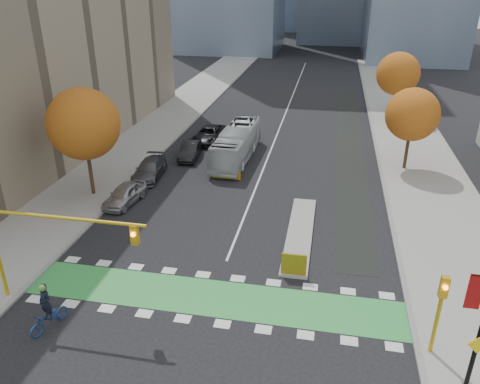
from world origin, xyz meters
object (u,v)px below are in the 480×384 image
at_px(traffic_signal_east, 440,304).
at_px(parked_car_c, 150,169).
at_px(parked_car_a, 125,194).
at_px(parked_car_b, 190,151).
at_px(traffic_signal_west, 39,235).
at_px(parked_car_d, 209,134).
at_px(tree_east_far, 398,74).
at_px(cyclist, 48,314).
at_px(tree_west, 84,124).
at_px(tree_east_near, 412,115).
at_px(bus, 237,143).
at_px(hazard_board, 294,264).

height_order(traffic_signal_east, parked_car_c, traffic_signal_east).
relative_size(parked_car_a, parked_car_b, 0.98).
xyz_separation_m(traffic_signal_west, parked_car_d, (1.43, 26.61, -3.28)).
xyz_separation_m(tree_east_far, parked_car_b, (-19.52, -16.90, -4.52)).
distance_m(tree_east_far, cyclist, 44.92).
height_order(tree_west, parked_car_c, tree_west).
distance_m(tree_east_near, traffic_signal_west, 30.08).
bearing_deg(cyclist, traffic_signal_east, 23.87).
height_order(traffic_signal_west, cyclist, traffic_signal_west).
bearing_deg(traffic_signal_west, bus, 76.95).
distance_m(tree_east_far, traffic_signal_east, 38.64).
bearing_deg(traffic_signal_west, parked_car_c, 93.69).
relative_size(bus, parked_car_c, 2.12).
bearing_deg(tree_east_far, parked_car_b, -139.11).
distance_m(cyclist, bus, 24.37).
relative_size(cyclist, parked_car_d, 0.46).
distance_m(parked_car_a, parked_car_c, 5.00).
bearing_deg(tree_east_far, hazard_board, -104.12).
distance_m(tree_west, tree_east_near, 26.01).
relative_size(tree_east_near, traffic_signal_east, 1.73).
xyz_separation_m(bus, parked_car_a, (-6.24, -10.67, -0.74)).
xyz_separation_m(cyclist, parked_car_c, (-2.00, 18.33, -0.10)).
xyz_separation_m(traffic_signal_east, cyclist, (-17.50, -1.72, -1.91)).
xyz_separation_m(tree_west, parked_car_c, (3.00, 4.10, -4.89)).
bearing_deg(hazard_board, parked_car_c, 137.54).
bearing_deg(parked_car_a, traffic_signal_east, -22.91).
relative_size(tree_east_far, bus, 0.72).
relative_size(tree_east_near, parked_car_d, 1.31).
height_order(cyclist, parked_car_b, cyclist).
bearing_deg(traffic_signal_east, tree_east_near, 86.19).
bearing_deg(tree_west, parked_car_b, 61.29).
relative_size(tree_west, parked_car_c, 1.65).
height_order(tree_east_far, traffic_signal_west, tree_east_far).
bearing_deg(hazard_board, parked_car_d, 115.62).
relative_size(bus, parked_car_b, 2.41).
bearing_deg(tree_east_near, tree_west, -157.38).
distance_m(cyclist, parked_car_a, 13.48).
height_order(hazard_board, parked_car_b, hazard_board).
bearing_deg(tree_east_far, bus, -133.24).
xyz_separation_m(traffic_signal_east, parked_car_a, (-19.50, 11.60, -2.00)).
height_order(hazard_board, parked_car_a, parked_car_a).
bearing_deg(parked_car_b, traffic_signal_east, -56.73).
relative_size(hazard_board, parked_car_b, 0.32).
xyz_separation_m(cyclist, bus, (4.24, 23.99, 0.65)).
height_order(tree_east_near, bus, tree_east_near).
height_order(hazard_board, tree_east_far, tree_east_far).
height_order(tree_east_near, tree_east_far, tree_east_far).
height_order(cyclist, parked_car_c, cyclist).
height_order(cyclist, bus, bus).
height_order(tree_west, cyclist, tree_west).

